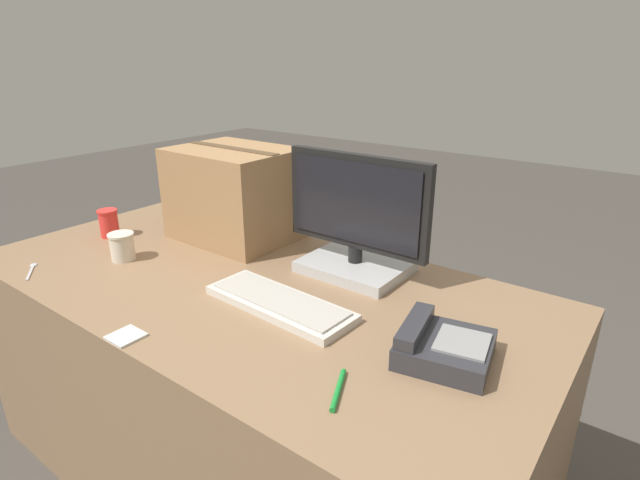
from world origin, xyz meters
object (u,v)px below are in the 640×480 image
(paper_cup_right, at_px, (122,246))
(sticky_note_pad, at_px, (126,336))
(keyboard, at_px, (279,303))
(pen_marker, at_px, (338,390))
(desk_phone, at_px, (442,347))
(monitor, at_px, (356,227))
(cardboard_box, at_px, (235,194))
(paper_cup_left, at_px, (109,223))
(spoon, at_px, (32,269))

(paper_cup_right, xyz_separation_m, sticky_note_pad, (0.44, -0.28, -0.04))
(keyboard, distance_m, paper_cup_right, 0.64)
(pen_marker, xyz_separation_m, sticky_note_pad, (-0.53, -0.14, -0.00))
(desk_phone, bearing_deg, monitor, 134.85)
(monitor, distance_m, paper_cup_right, 0.78)
(cardboard_box, bearing_deg, monitor, -0.37)
(keyboard, relative_size, paper_cup_left, 4.32)
(desk_phone, relative_size, pen_marker, 1.88)
(paper_cup_right, xyz_separation_m, pen_marker, (0.97, -0.14, -0.04))
(paper_cup_left, bearing_deg, sticky_note_pad, -29.12)
(paper_cup_left, height_order, sticky_note_pad, paper_cup_left)
(keyboard, bearing_deg, desk_phone, 7.88)
(paper_cup_left, distance_m, pen_marker, 1.23)
(monitor, xyz_separation_m, paper_cup_left, (-0.91, -0.28, -0.10))
(desk_phone, height_order, paper_cup_left, paper_cup_left)
(keyboard, xyz_separation_m, desk_phone, (0.45, 0.04, 0.02))
(monitor, bearing_deg, keyboard, -96.06)
(keyboard, xyz_separation_m, spoon, (-0.79, -0.28, -0.01))
(desk_phone, bearing_deg, cardboard_box, 152.06)
(spoon, distance_m, sticky_note_pad, 0.60)
(keyboard, bearing_deg, paper_cup_left, -179.44)
(monitor, bearing_deg, paper_cup_left, -162.70)
(monitor, height_order, sticky_note_pad, monitor)
(pen_marker, bearing_deg, spoon, -110.22)
(paper_cup_right, relative_size, sticky_note_pad, 1.21)
(cardboard_box, bearing_deg, keyboard, -33.29)
(desk_phone, bearing_deg, pen_marker, -127.45)
(desk_phone, xyz_separation_m, pen_marker, (-0.12, -0.24, -0.02))
(paper_cup_left, distance_m, paper_cup_right, 0.26)
(paper_cup_right, bearing_deg, keyboard, 5.47)
(keyboard, height_order, cardboard_box, cardboard_box)
(monitor, height_order, paper_cup_left, monitor)
(monitor, bearing_deg, pen_marker, -60.01)
(monitor, relative_size, cardboard_box, 1.12)
(spoon, relative_size, sticky_note_pad, 1.64)
(cardboard_box, distance_m, pen_marker, 0.99)
(monitor, height_order, keyboard, monitor)
(sticky_note_pad, bearing_deg, paper_cup_right, 147.60)
(desk_phone, xyz_separation_m, paper_cup_right, (-1.09, -0.10, 0.02))
(keyboard, bearing_deg, cardboard_box, 149.73)
(keyboard, xyz_separation_m, sticky_note_pad, (-0.20, -0.34, -0.01))
(paper_cup_right, distance_m, sticky_note_pad, 0.52)
(spoon, xyz_separation_m, pen_marker, (1.13, 0.09, 0.00))
(monitor, xyz_separation_m, desk_phone, (0.42, -0.28, -0.12))
(spoon, bearing_deg, keyboard, -127.18)
(desk_phone, bearing_deg, keyboard, 173.71)
(paper_cup_right, relative_size, pen_marker, 0.74)
(pen_marker, bearing_deg, cardboard_box, -146.87)
(sticky_note_pad, bearing_deg, desk_phone, 30.14)
(keyboard, xyz_separation_m, pen_marker, (0.33, -0.20, -0.01))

